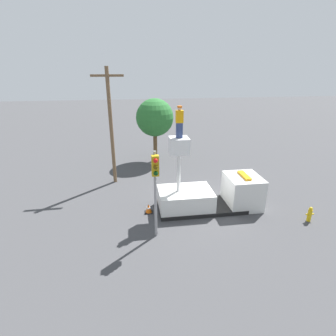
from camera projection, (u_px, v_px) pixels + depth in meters
ground_plane at (201, 208)px, 16.44m from camera, size 120.00×120.00×0.00m
bucket_truck at (210, 195)px, 16.19m from camera, size 6.34×2.33×4.61m
worker at (179, 122)px, 14.26m from camera, size 0.40×0.26×1.75m
traffic_light_pole at (155, 179)px, 12.48m from camera, size 0.34×0.57×4.65m
fire_hydrant at (310, 214)px, 14.93m from camera, size 0.47×0.23×0.90m
traffic_cone_rear at (149, 208)px, 15.87m from camera, size 0.48×0.48×0.58m
tree_left_bg at (155, 118)px, 23.33m from camera, size 3.35×3.35×5.75m
utility_pole at (111, 124)px, 18.64m from camera, size 2.20×0.26×8.35m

